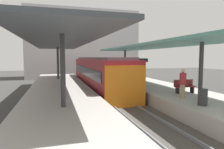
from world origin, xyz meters
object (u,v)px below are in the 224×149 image
object	(u,v)px
commuter_train	(98,73)
passenger_near_bench	(183,83)
platform_sign	(143,65)
platform_bench	(184,86)
litter_bin	(203,97)

from	to	relation	value
commuter_train	passenger_near_bench	xyz separation A→B (m)	(2.72, -9.78, 0.13)
commuter_train	platform_sign	world-z (taller)	commuter_train
platform_sign	platform_bench	bearing A→B (deg)	-85.29
platform_bench	passenger_near_bench	bearing A→B (deg)	-128.96
litter_bin	passenger_near_bench	xyz separation A→B (m)	(0.12, 1.72, 0.46)
platform_bench	platform_sign	distance (m)	5.45
litter_bin	platform_bench	bearing A→B (deg)	68.06
commuter_train	litter_bin	bearing A→B (deg)	-77.27
commuter_train	platform_bench	size ratio (longest dim) A/B	11.38
platform_bench	passenger_near_bench	distance (m)	1.87
platform_bench	passenger_near_bench	size ratio (longest dim) A/B	0.85
platform_sign	passenger_near_bench	bearing A→B (deg)	-96.04
litter_bin	commuter_train	bearing A→B (deg)	102.73
commuter_train	platform_sign	distance (m)	4.68
passenger_near_bench	litter_bin	bearing A→B (deg)	-93.88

